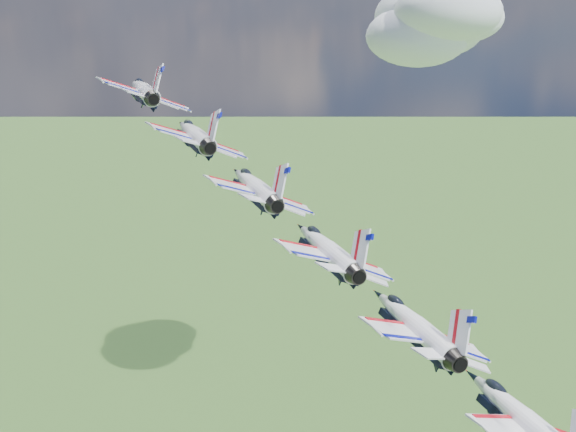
# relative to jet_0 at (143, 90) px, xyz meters

# --- Properties ---
(cloud_far) EXTENTS (62.64, 49.22, 24.61)m
(cloud_far) POSITION_rel_jet_0_xyz_m (60.96, 179.53, -3.92)
(cloud_far) COLOR white
(jet_0) EXTENTS (16.66, 19.27, 8.51)m
(jet_0) POSITION_rel_jet_0_xyz_m (0.00, 0.00, 0.00)
(jet_0) COLOR silver
(jet_1) EXTENTS (16.66, 19.27, 8.51)m
(jet_1) POSITION_rel_jet_0_xyz_m (7.17, -8.72, -3.73)
(jet_1) COLOR silver
(jet_2) EXTENTS (16.66, 19.27, 8.51)m
(jet_2) POSITION_rel_jet_0_xyz_m (14.34, -17.44, -7.45)
(jet_2) COLOR silver
(jet_3) EXTENTS (16.66, 19.27, 8.51)m
(jet_3) POSITION_rel_jet_0_xyz_m (21.50, -26.16, -11.18)
(jet_3) COLOR white
(jet_4) EXTENTS (16.66, 19.27, 8.51)m
(jet_4) POSITION_rel_jet_0_xyz_m (28.67, -34.88, -14.90)
(jet_4) COLOR silver
(jet_5) EXTENTS (16.66, 19.27, 8.51)m
(jet_5) POSITION_rel_jet_0_xyz_m (35.84, -43.60, -18.63)
(jet_5) COLOR silver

